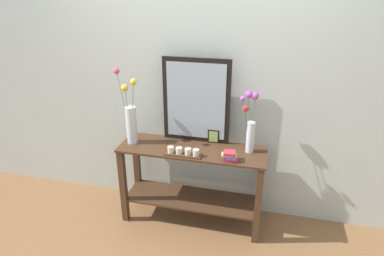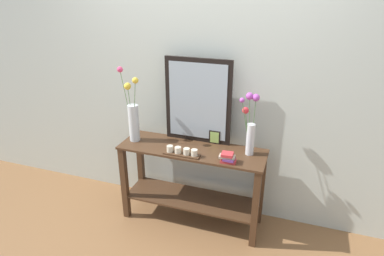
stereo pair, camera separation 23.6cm
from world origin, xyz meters
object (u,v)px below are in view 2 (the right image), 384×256
(console_table, at_px, (192,176))
(book_stack, at_px, (228,158))
(mirror_leaning, at_px, (198,101))
(picture_frame_small, at_px, (215,137))
(candle_tray, at_px, (182,152))
(tall_vase_left, at_px, (133,117))
(vase_right, at_px, (250,126))

(console_table, distance_m, book_stack, 0.51)
(console_table, relative_size, mirror_leaning, 1.70)
(mirror_leaning, relative_size, picture_frame_small, 6.05)
(mirror_leaning, bearing_deg, candle_tray, -96.54)
(tall_vase_left, distance_m, book_stack, 0.95)
(book_stack, bearing_deg, mirror_leaning, 139.12)
(picture_frame_small, height_order, book_stack, picture_frame_small)
(tall_vase_left, bearing_deg, mirror_leaning, 18.28)
(console_table, distance_m, picture_frame_small, 0.42)
(candle_tray, relative_size, picture_frame_small, 2.49)
(console_table, xyz_separation_m, vase_right, (0.49, 0.07, 0.54))
(picture_frame_small, relative_size, book_stack, 0.88)
(tall_vase_left, height_order, candle_tray, tall_vase_left)
(tall_vase_left, xyz_separation_m, book_stack, (0.92, -0.13, -0.19))
(mirror_leaning, xyz_separation_m, vase_right, (0.49, -0.10, -0.13))
(console_table, height_order, picture_frame_small, picture_frame_small)
(mirror_leaning, distance_m, book_stack, 0.59)
(console_table, bearing_deg, book_stack, -21.35)
(book_stack, bearing_deg, candle_tray, -179.82)
(vase_right, bearing_deg, book_stack, -121.44)
(console_table, height_order, candle_tray, candle_tray)
(vase_right, height_order, candle_tray, vase_right)
(candle_tray, relative_size, book_stack, 2.19)
(mirror_leaning, height_order, candle_tray, mirror_leaning)
(console_table, relative_size, book_stack, 9.04)
(candle_tray, bearing_deg, picture_frame_small, 56.15)
(tall_vase_left, height_order, vase_right, tall_vase_left)
(console_table, distance_m, tall_vase_left, 0.77)
(candle_tray, distance_m, book_stack, 0.40)
(tall_vase_left, height_order, book_stack, tall_vase_left)
(tall_vase_left, height_order, picture_frame_small, tall_vase_left)
(mirror_leaning, xyz_separation_m, tall_vase_left, (-0.56, -0.18, -0.15))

